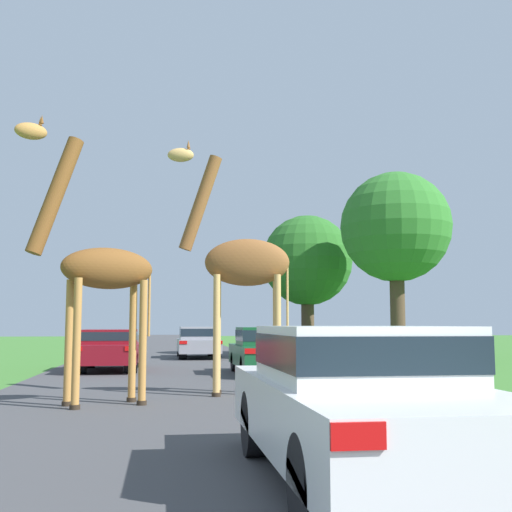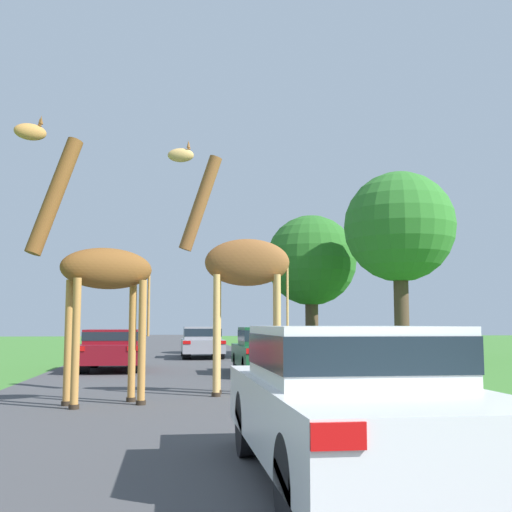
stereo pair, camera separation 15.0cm
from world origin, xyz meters
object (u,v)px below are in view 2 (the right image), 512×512
(giraffe_companion, at_px, (97,265))
(tree_left_edge, at_px, (311,261))
(car_far_ahead, at_px, (112,348))
(tree_centre_back, at_px, (400,228))
(giraffe_near_road, at_px, (240,264))
(car_queue_right, at_px, (270,349))
(car_lead_maroon, at_px, (349,398))
(car_queue_left, at_px, (202,341))

(giraffe_companion, bearing_deg, tree_left_edge, -45.69)
(car_far_ahead, distance_m, tree_centre_back, 12.89)
(giraffe_companion, xyz_separation_m, tree_centre_back, (10.73, 13.33, 2.90))
(giraffe_near_road, bearing_deg, car_queue_right, -8.17)
(giraffe_companion, bearing_deg, car_lead_maroon, -175.76)
(giraffe_near_road, height_order, car_queue_left, giraffe_near_road)
(giraffe_companion, xyz_separation_m, car_far_ahead, (-0.47, 9.05, -1.83))
(giraffe_companion, relative_size, tree_centre_back, 0.66)
(giraffe_near_road, distance_m, car_queue_left, 15.13)
(giraffe_companion, distance_m, car_far_ahead, 9.24)
(car_lead_maroon, bearing_deg, car_far_ahead, 102.80)
(tree_centre_back, bearing_deg, giraffe_companion, -128.85)
(tree_left_edge, bearing_deg, giraffe_near_road, -107.46)
(car_queue_left, relative_size, tree_left_edge, 0.66)
(tree_left_edge, bearing_deg, car_far_ahead, -133.19)
(tree_left_edge, bearing_deg, tree_centre_back, -60.79)
(giraffe_companion, bearing_deg, tree_centre_back, -60.59)
(car_lead_maroon, xyz_separation_m, car_far_ahead, (-3.44, 15.16, -0.08))
(car_lead_maroon, height_order, tree_centre_back, tree_centre_back)
(car_queue_left, bearing_deg, car_queue_right, -80.74)
(car_far_ahead, bearing_deg, giraffe_companion, -87.04)
(giraffe_companion, distance_m, car_lead_maroon, 7.02)
(giraffe_companion, height_order, tree_centre_back, tree_centre_back)
(car_lead_maroon, height_order, car_queue_left, car_lead_maroon)
(car_queue_right, height_order, car_far_ahead, car_queue_right)
(giraffe_near_road, relative_size, car_lead_maroon, 1.15)
(car_far_ahead, bearing_deg, car_queue_left, 66.37)
(car_queue_right, distance_m, tree_left_edge, 12.43)
(car_lead_maroon, bearing_deg, tree_centre_back, 68.24)
(giraffe_near_road, relative_size, car_far_ahead, 1.29)
(car_far_ahead, xyz_separation_m, tree_centre_back, (11.20, 4.28, 4.73))
(car_queue_left, distance_m, tree_left_edge, 6.74)
(car_queue_right, relative_size, car_far_ahead, 0.98)
(car_queue_right, distance_m, car_far_ahead, 5.22)
(car_queue_right, bearing_deg, car_lead_maroon, -95.75)
(giraffe_near_road, bearing_deg, car_queue_left, 7.26)
(car_lead_maroon, height_order, car_queue_right, car_lead_maroon)
(giraffe_near_road, height_order, tree_centre_back, tree_centre_back)
(tree_centre_back, bearing_deg, car_queue_left, 159.11)
(car_queue_left, relative_size, car_far_ahead, 1.06)
(tree_left_edge, bearing_deg, car_lead_maroon, -101.83)
(giraffe_near_road, height_order, tree_left_edge, tree_left_edge)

